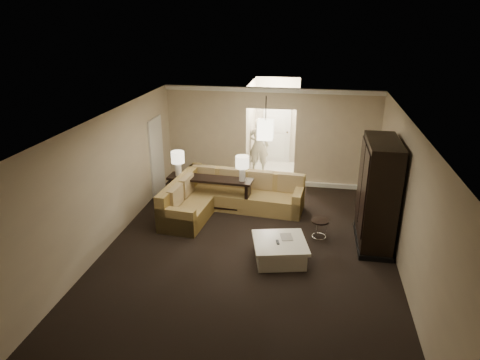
% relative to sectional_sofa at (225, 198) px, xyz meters
% --- Properties ---
extents(ground, '(8.00, 8.00, 0.00)m').
position_rel_sectional_sofa_xyz_m(ground, '(0.89, -1.90, -0.37)').
color(ground, black).
rests_on(ground, ground).
extents(wall_back, '(6.00, 0.04, 2.80)m').
position_rel_sectional_sofa_xyz_m(wall_back, '(0.89, 2.10, 1.03)').
color(wall_back, '#BBA88D').
rests_on(wall_back, ground).
extents(wall_front, '(6.00, 0.04, 2.80)m').
position_rel_sectional_sofa_xyz_m(wall_front, '(0.89, -5.90, 1.03)').
color(wall_front, '#BBA88D').
rests_on(wall_front, ground).
extents(wall_left, '(0.04, 8.00, 2.80)m').
position_rel_sectional_sofa_xyz_m(wall_left, '(-2.11, -1.90, 1.03)').
color(wall_left, '#BBA88D').
rests_on(wall_left, ground).
extents(wall_right, '(0.04, 8.00, 2.80)m').
position_rel_sectional_sofa_xyz_m(wall_right, '(3.89, -1.90, 1.03)').
color(wall_right, '#BBA88D').
rests_on(wall_right, ground).
extents(ceiling, '(6.00, 8.00, 0.02)m').
position_rel_sectional_sofa_xyz_m(ceiling, '(0.89, -1.90, 2.43)').
color(ceiling, white).
rests_on(ceiling, wall_back).
extents(crown_molding, '(6.00, 0.10, 0.12)m').
position_rel_sectional_sofa_xyz_m(crown_molding, '(0.89, 2.05, 2.36)').
color(crown_molding, white).
rests_on(crown_molding, wall_back).
extents(baseboard, '(6.00, 0.10, 0.12)m').
position_rel_sectional_sofa_xyz_m(baseboard, '(0.89, 2.05, -0.31)').
color(baseboard, white).
rests_on(baseboard, ground).
extents(side_door, '(0.05, 0.90, 2.10)m').
position_rel_sectional_sofa_xyz_m(side_door, '(-2.08, 0.90, 0.68)').
color(side_door, white).
rests_on(side_door, ground).
extents(foyer, '(1.44, 2.02, 2.80)m').
position_rel_sectional_sofa_xyz_m(foyer, '(0.89, 3.44, 0.93)').
color(foyer, beige).
rests_on(foyer, ground).
extents(sectional_sofa, '(3.26, 2.53, 0.92)m').
position_rel_sectional_sofa_xyz_m(sectional_sofa, '(0.00, 0.00, 0.00)').
color(sectional_sofa, brown).
rests_on(sectional_sofa, ground).
extents(coffee_table, '(1.26, 1.26, 0.44)m').
position_rel_sectional_sofa_xyz_m(coffee_table, '(1.56, -2.05, -0.15)').
color(coffee_table, silver).
rests_on(coffee_table, ground).
extents(console_table, '(2.17, 0.60, 0.83)m').
position_rel_sectional_sofa_xyz_m(console_table, '(-0.40, 0.10, 0.13)').
color(console_table, black).
rests_on(console_table, ground).
extents(armoire, '(0.69, 1.61, 2.32)m').
position_rel_sectional_sofa_xyz_m(armoire, '(3.48, -1.01, 0.74)').
color(armoire, black).
rests_on(armoire, ground).
extents(drink_table, '(0.39, 0.39, 0.48)m').
position_rel_sectional_sofa_xyz_m(drink_table, '(2.35, -1.10, -0.02)').
color(drink_table, black).
rests_on(drink_table, ground).
extents(table_lamp_left, '(0.33, 0.33, 0.63)m').
position_rel_sectional_sofa_xyz_m(table_lamp_left, '(-1.23, 0.14, 0.89)').
color(table_lamp_left, white).
rests_on(table_lamp_left, console_table).
extents(table_lamp_right, '(0.33, 0.33, 0.63)m').
position_rel_sectional_sofa_xyz_m(table_lamp_right, '(0.43, 0.06, 0.89)').
color(table_lamp_right, white).
rests_on(table_lamp_right, console_table).
extents(pendant_light, '(0.38, 0.38, 1.09)m').
position_rel_sectional_sofa_xyz_m(pendant_light, '(0.89, 0.80, 1.59)').
color(pendant_light, black).
rests_on(pendant_light, ceiling).
extents(person, '(0.69, 0.46, 1.91)m').
position_rel_sectional_sofa_xyz_m(person, '(0.44, 2.99, 0.59)').
color(person, beige).
rests_on(person, ground).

